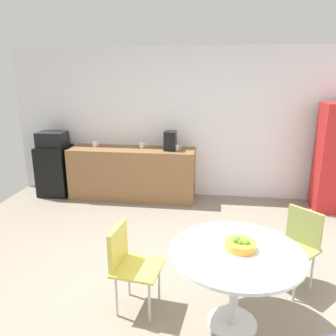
{
  "coord_description": "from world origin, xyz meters",
  "views": [
    {
      "loc": [
        0.58,
        -2.84,
        2.18
      ],
      "look_at": [
        0.01,
        1.37,
        0.95
      ],
      "focal_mm": 35.53,
      "sensor_mm": 36.0,
      "label": 1
    }
  ],
  "objects": [
    {
      "name": "ground_plane",
      "position": [
        0.0,
        0.0,
        0.0
      ],
      "size": [
        6.0,
        6.0,
        0.0
      ],
      "primitive_type": "plane",
      "color": "gray"
    },
    {
      "name": "wall_back",
      "position": [
        0.0,
        3.0,
        1.3
      ],
      "size": [
        6.0,
        0.1,
        2.6
      ],
      "primitive_type": "cube",
      "color": "silver",
      "rests_on": "ground_plane"
    },
    {
      "name": "microwave",
      "position": [
        -2.24,
        2.65,
        1.03
      ],
      "size": [
        0.48,
        0.38,
        0.26
      ],
      "primitive_type": "cube",
      "color": "black",
      "rests_on": "mini_fridge"
    },
    {
      "name": "mini_fridge",
      "position": [
        -2.24,
        2.65,
        0.45
      ],
      "size": [
        0.54,
        0.54,
        0.9
      ],
      "primitive_type": "cube",
      "color": "black",
      "rests_on": "ground_plane"
    },
    {
      "name": "mug_green",
      "position": [
        -0.01,
        2.65,
        0.95
      ],
      "size": [
        0.13,
        0.08,
        0.09
      ],
      "color": "white",
      "rests_on": "counter_block"
    },
    {
      "name": "fruit_bowl",
      "position": [
        0.85,
        -0.28,
        0.79
      ],
      "size": [
        0.26,
        0.26,
        0.13
      ],
      "color": "gold",
      "rests_on": "round_table"
    },
    {
      "name": "counter_block",
      "position": [
        -0.8,
        2.65,
        0.45
      ],
      "size": [
        2.19,
        0.6,
        0.9
      ],
      "primitive_type": "cube",
      "color": "brown",
      "rests_on": "ground_plane"
    },
    {
      "name": "round_table",
      "position": [
        0.82,
        -0.31,
        0.61
      ],
      "size": [
        1.12,
        1.12,
        0.75
      ],
      "color": "silver",
      "rests_on": "ground_plane"
    },
    {
      "name": "mug_white",
      "position": [
        -0.64,
        2.74,
        0.95
      ],
      "size": [
        0.13,
        0.08,
        0.09
      ],
      "color": "white",
      "rests_on": "counter_block"
    },
    {
      "name": "chair_olive",
      "position": [
        1.5,
        0.4,
        0.52
      ],
      "size": [
        0.59,
        0.59,
        0.83
      ],
      "color": "silver",
      "rests_on": "ground_plane"
    },
    {
      "name": "mug_red",
      "position": [
        -1.49,
        2.73,
        0.95
      ],
      "size": [
        0.13,
        0.08,
        0.09
      ],
      "color": "white",
      "rests_on": "counter_block"
    },
    {
      "name": "coffee_maker",
      "position": [
        -0.12,
        2.65,
        1.06
      ],
      "size": [
        0.2,
        0.24,
        0.32
      ],
      "primitive_type": "cube",
      "color": "black",
      "rests_on": "counter_block"
    },
    {
      "name": "chair_yellow",
      "position": [
        -0.16,
        -0.19,
        0.52
      ],
      "size": [
        0.47,
        0.47,
        0.83
      ],
      "color": "silver",
      "rests_on": "ground_plane"
    }
  ]
}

